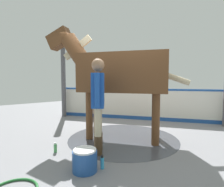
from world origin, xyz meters
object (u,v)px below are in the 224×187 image
(wash_bucket, at_px, (85,160))
(bottle_spray, at_px, (55,148))
(bottle_shampoo, at_px, (102,163))
(horse, at_px, (118,73))
(handler, at_px, (98,99))

(wash_bucket, xyz_separation_m, bottle_spray, (0.10, -0.96, -0.08))
(wash_bucket, xyz_separation_m, bottle_shampoo, (-0.25, 0.10, -0.07))
(horse, relative_size, bottle_shampoo, 13.16)
(handler, bearing_deg, bottle_shampoo, -81.63)
(handler, bearing_deg, horse, 64.70)
(bottle_shampoo, bearing_deg, bottle_spray, -72.00)
(horse, height_order, wash_bucket, horse)
(bottle_shampoo, xyz_separation_m, bottle_spray, (0.35, -1.06, -0.01))
(handler, relative_size, wash_bucket, 4.70)
(handler, xyz_separation_m, bottle_shampoo, (0.30, 0.57, -0.92))
(horse, relative_size, handler, 1.60)
(wash_bucket, distance_m, bottle_spray, 0.97)
(horse, xyz_separation_m, handler, (0.82, 0.44, -0.50))
(wash_bucket, relative_size, bottle_spray, 1.96)
(bottle_spray, bearing_deg, handler, 142.62)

